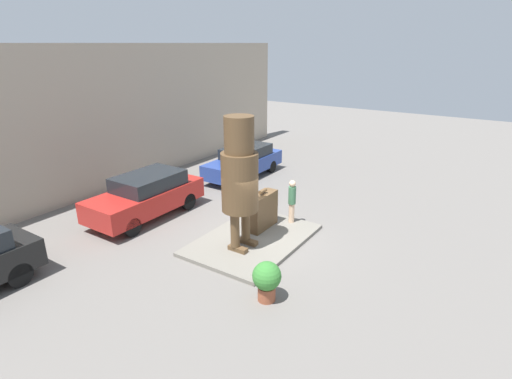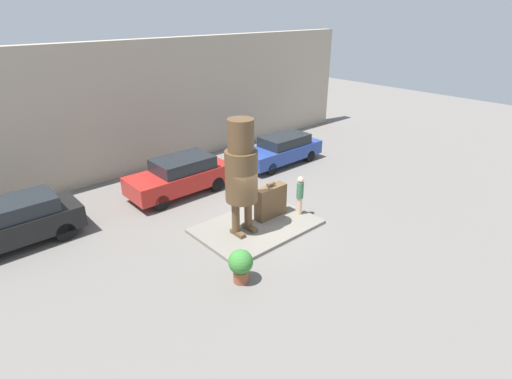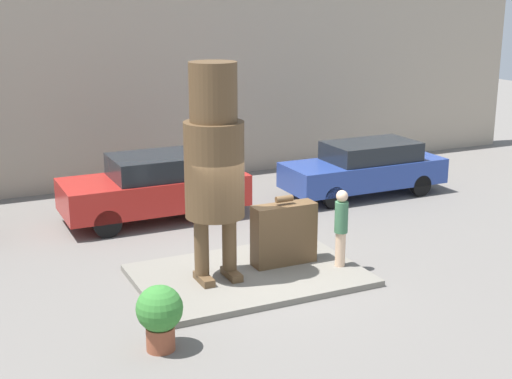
% 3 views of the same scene
% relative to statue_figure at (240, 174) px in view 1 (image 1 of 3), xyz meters
% --- Properties ---
extents(ground_plane, '(60.00, 60.00, 0.00)m').
position_rel_statue_figure_xyz_m(ground_plane, '(0.71, -0.01, -2.59)').
color(ground_plane, slate).
extents(pedestal, '(4.45, 3.05, 0.12)m').
position_rel_statue_figure_xyz_m(pedestal, '(0.71, -0.01, -2.53)').
color(pedestal, slate).
rests_on(pedestal, ground_plane).
extents(building_backdrop, '(28.00, 0.60, 6.30)m').
position_rel_statue_figure_xyz_m(building_backdrop, '(0.71, 8.43, 0.56)').
color(building_backdrop, tan).
rests_on(building_backdrop, ground_plane).
extents(statue_figure, '(1.14, 1.14, 4.22)m').
position_rel_statue_figure_xyz_m(statue_figure, '(0.00, 0.00, 0.00)').
color(statue_figure, brown).
rests_on(statue_figure, pedestal).
extents(giant_suitcase, '(1.34, 0.44, 1.45)m').
position_rel_statue_figure_xyz_m(giant_suitcase, '(1.58, 0.16, -1.82)').
color(giant_suitcase, brown).
rests_on(giant_suitcase, pedestal).
extents(tourist, '(0.27, 0.27, 1.61)m').
position_rel_statue_figure_xyz_m(tourist, '(2.56, -0.46, -1.58)').
color(tourist, beige).
rests_on(tourist, pedestal).
extents(parked_car_red, '(4.58, 1.88, 1.66)m').
position_rel_statue_figure_xyz_m(parked_car_red, '(0.23, 4.55, -1.71)').
color(parked_car_red, '#B2231E').
rests_on(parked_car_red, ground_plane).
extents(parked_car_blue, '(4.63, 1.73, 1.51)m').
position_rel_statue_figure_xyz_m(parked_car_blue, '(6.28, 4.23, -1.79)').
color(parked_car_blue, '#284293').
rests_on(parked_car_blue, ground_plane).
extents(planter_pot, '(0.75, 0.75, 1.10)m').
position_rel_statue_figure_xyz_m(planter_pot, '(-1.82, -2.11, -1.96)').
color(planter_pot, brown).
rests_on(planter_pot, ground_plane).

